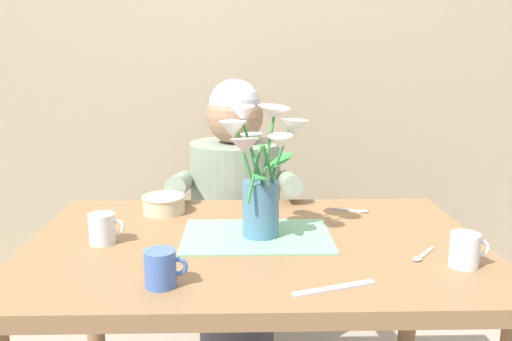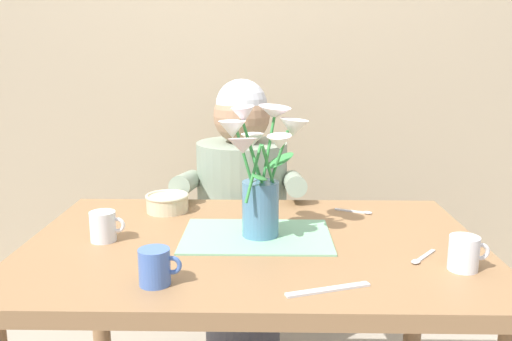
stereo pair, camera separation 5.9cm
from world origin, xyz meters
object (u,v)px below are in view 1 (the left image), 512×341
Objects in this scene: flower_vase at (262,171)px; ceramic_mug at (465,250)px; seated_person at (236,229)px; tea_cup at (161,268)px; ceramic_bowl at (164,203)px; coffee_cup at (103,228)px; dinner_knife at (335,288)px.

flower_vase is 0.53m from ceramic_mug.
tea_cup is at bearing -99.79° from seated_person.
ceramic_bowl is at bearing -122.04° from seated_person.
seated_person is 12.20× the size of coffee_cup.
flower_vase reaches higher than coffee_cup.
flower_vase is (0.08, -0.59, 0.36)m from seated_person.
seated_person reaches higher than ceramic_mug.
tea_cup is at bearing 157.16° from dinner_knife.
coffee_cup is (-0.56, 0.29, 0.04)m from dinner_knife.
ceramic_mug is at bearing -24.50° from flower_vase.
ceramic_bowl reaches higher than dinner_knife.
flower_vase is 1.87× the size of dinner_knife.
ceramic_bowl is at bearing 97.71° from tea_cup.
ceramic_bowl is 1.46× the size of tea_cup.
seated_person is 12.20× the size of tea_cup.
ceramic_bowl is 0.54m from tea_cup.
seated_person is 0.69m from flower_vase.
ceramic_bowl is at bearing 142.12° from flower_vase.
dinner_knife is (0.44, -0.56, -0.03)m from ceramic_bowl.
flower_vase reaches higher than ceramic_mug.
flower_vase is at bearing 94.60° from dinner_knife.
ceramic_bowl is 0.29m from coffee_cup.
coffee_cup is 0.33m from tea_cup.
coffee_cup is at bearing 168.81° from ceramic_mug.
ceramic_bowl is 0.72× the size of dinner_knife.
flower_vase reaches higher than dinner_knife.
seated_person reaches higher than coffee_cup.
dinner_knife is at bearing -66.36° from flower_vase.
seated_person is 8.35× the size of ceramic_bowl.
coffee_cup is at bearing 133.50° from dinner_knife.
ceramic_bowl is 1.46× the size of ceramic_mug.
tea_cup is (-0.15, -0.89, 0.22)m from seated_person.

